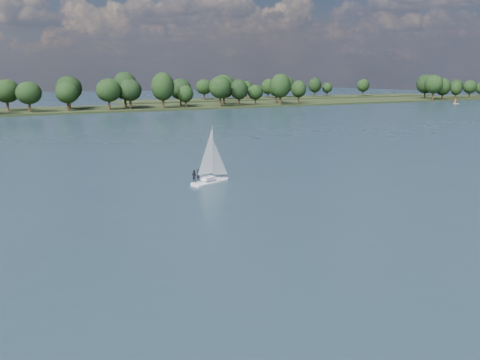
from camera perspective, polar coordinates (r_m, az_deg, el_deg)
name	(u,v)px	position (r m, az deg, el deg)	size (l,w,h in m)	color
ground	(103,145)	(118.33, -14.44, 3.67)	(700.00, 700.00, 0.00)	#233342
far_shore	(26,112)	(227.96, -21.85, 6.72)	(660.00, 40.00, 1.50)	black
far_shore_back	(292,98)	(333.32, 5.53, 8.67)	(220.00, 30.00, 1.40)	black
sailboat	(209,167)	(73.88, -3.28, 1.41)	(6.49, 3.88, 8.27)	silver
dinghy_orange	(456,102)	(291.66, 22.03, 7.72)	(2.57, 1.61, 3.83)	white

